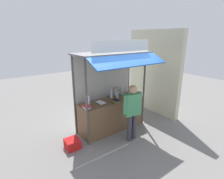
{
  "coord_description": "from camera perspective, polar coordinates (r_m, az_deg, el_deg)",
  "views": [
    {
      "loc": [
        -3.03,
        -4.12,
        2.9
      ],
      "look_at": [
        0.0,
        0.0,
        1.33
      ],
      "focal_mm": 28.07,
      "sensor_mm": 36.0,
      "label": 1
    }
  ],
  "objects": [
    {
      "name": "stall_counter",
      "position": [
        5.65,
        -0.0,
        -8.17
      ],
      "size": [
        2.11,
        0.65,
        0.98
      ],
      "primitive_type": "cube",
      "color": "brown",
      "rests_on": "ground"
    },
    {
      "name": "magazine_stack_front_right",
      "position": [
        5.3,
        1.34,
        -3.78
      ],
      "size": [
        0.21,
        0.3,
        0.07
      ],
      "color": "red",
      "rests_on": "stall_counter"
    },
    {
      "name": "water_bottle_back_left",
      "position": [
        5.95,
        3.27,
        -0.46
      ],
      "size": [
        0.08,
        0.08,
        0.28
      ],
      "color": "silver",
      "rests_on": "stall_counter"
    },
    {
      "name": "water_bottle_mid_right",
      "position": [
        5.62,
        -0.19,
        -1.43
      ],
      "size": [
        0.08,
        0.08,
        0.29
      ],
      "color": "silver",
      "rests_on": "stall_counter"
    },
    {
      "name": "banana_bunch_inner_right",
      "position": [
        5.02,
        5.45,
        8.31
      ],
      "size": [
        0.09,
        0.09,
        0.25
      ],
      "color": "#332D23"
    },
    {
      "name": "water_bottle_front_left",
      "position": [
        5.97,
        5.82,
        -0.41
      ],
      "size": [
        0.08,
        0.08,
        0.29
      ],
      "color": "silver",
      "rests_on": "stall_counter"
    },
    {
      "name": "plastic_crate",
      "position": [
        5.03,
        -12.78,
        -16.84
      ],
      "size": [
        0.38,
        0.38,
        0.26
      ],
      "primitive_type": "cube",
      "rotation": [
        0.0,
        0.0,
        -0.05
      ],
      "color": "red",
      "rests_on": "ground"
    },
    {
      "name": "ground_plane",
      "position": [
        5.88,
        -0.0,
        -12.51
      ],
      "size": [
        20.0,
        20.0,
        0.0
      ],
      "primitive_type": "plane",
      "color": "slate"
    },
    {
      "name": "water_bottle_far_right",
      "position": [
        5.61,
        1.74,
        -1.64
      ],
      "size": [
        0.07,
        0.07,
        0.26
      ],
      "color": "silver",
      "rests_on": "stall_counter"
    },
    {
      "name": "neighbour_wall",
      "position": [
        6.98,
        13.26,
        5.57
      ],
      "size": [
        0.2,
        2.4,
        3.13
      ],
      "primitive_type": "cube",
      "color": "beige",
      "rests_on": "ground"
    },
    {
      "name": "stall_structure",
      "position": [
        5.34,
        -0.67,
        3.9
      ],
      "size": [
        2.31,
        1.49,
        2.8
      ],
      "color": "#4C4742",
      "rests_on": "ground"
    },
    {
      "name": "vendor_person",
      "position": [
        4.9,
        6.65,
        -6.0
      ],
      "size": [
        0.62,
        0.27,
        1.65
      ],
      "rotation": [
        0.0,
        0.0,
        2.98
      ],
      "color": "#383842",
      "rests_on": "ground"
    },
    {
      "name": "water_bottle_left",
      "position": [
        5.81,
        1.25,
        -0.8
      ],
      "size": [
        0.08,
        0.08,
        0.29
      ],
      "color": "silver",
      "rests_on": "stall_counter"
    },
    {
      "name": "magazine_stack_back_right",
      "position": [
        5.73,
        4.94,
        -2.29
      ],
      "size": [
        0.24,
        0.31,
        0.06
      ],
      "color": "yellow",
      "rests_on": "stall_counter"
    },
    {
      "name": "banana_bunch_rightmost",
      "position": [
        4.58,
        -1.41,
        7.03
      ],
      "size": [
        0.08,
        0.08,
        0.29
      ],
      "color": "#332D23"
    },
    {
      "name": "magazine_stack_center",
      "position": [
        4.89,
        -8.22,
        -5.71
      ],
      "size": [
        0.2,
        0.28,
        0.08
      ],
      "color": "green",
      "rests_on": "stall_counter"
    },
    {
      "name": "magazine_stack_right",
      "position": [
        5.23,
        -3.69,
        -4.3
      ],
      "size": [
        0.23,
        0.33,
        0.04
      ],
      "color": "purple",
      "rests_on": "stall_counter"
    },
    {
      "name": "water_bottle_rear_center",
      "position": [
        5.05,
        -7.67,
        -3.75
      ],
      "size": [
        0.08,
        0.08,
        0.29
      ],
      "color": "silver",
      "rests_on": "stall_counter"
    },
    {
      "name": "banana_bunch_leftmost",
      "position": [
        4.71,
        0.84,
        7.49
      ],
      "size": [
        0.1,
        0.1,
        0.29
      ],
      "color": "#332D23"
    }
  ]
}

